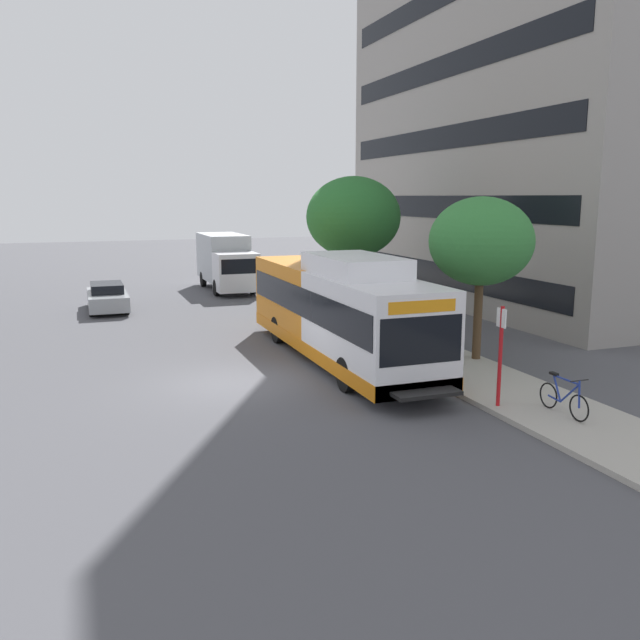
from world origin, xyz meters
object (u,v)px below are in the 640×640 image
(bus_stop_sign_pole, at_px, (500,348))
(bicycle_parked, at_px, (564,398))
(box_truck_background, at_px, (226,261))
(street_tree_near_stop, at_px, (481,242))
(street_tree_mid_block, at_px, (353,217))
(transit_bus, at_px, (338,310))
(parked_car_far_lane, at_px, (107,297))

(bus_stop_sign_pole, xyz_separation_m, bicycle_parked, (1.09, -1.15, -1.09))
(box_truck_background, bearing_deg, street_tree_near_stop, -78.54)
(bicycle_parked, relative_size, street_tree_mid_block, 0.28)
(transit_bus, bearing_deg, street_tree_near_stop, -24.60)
(street_tree_near_stop, distance_m, box_truck_background, 20.63)
(street_tree_near_stop, distance_m, street_tree_mid_block, 9.37)
(bicycle_parked, distance_m, street_tree_near_stop, 6.76)
(bus_stop_sign_pole, bearing_deg, transit_bus, 106.19)
(bicycle_parked, relative_size, street_tree_near_stop, 0.33)
(street_tree_mid_block, bearing_deg, street_tree_near_stop, -86.88)
(street_tree_near_stop, relative_size, parked_car_far_lane, 1.18)
(parked_car_far_lane, relative_size, box_truck_background, 0.64)
(street_tree_near_stop, bearing_deg, parked_car_far_lane, 126.42)
(transit_bus, xyz_separation_m, street_tree_mid_block, (3.68, 7.43, 2.84))
(bus_stop_sign_pole, bearing_deg, street_tree_near_stop, 62.87)
(street_tree_mid_block, distance_m, parked_car_far_lane, 12.54)
(street_tree_mid_block, bearing_deg, bicycle_parked, -92.75)
(transit_bus, height_order, street_tree_near_stop, street_tree_near_stop)
(bus_stop_sign_pole, height_order, box_truck_background, box_truck_background)
(bicycle_parked, distance_m, street_tree_mid_block, 15.56)
(parked_car_far_lane, height_order, box_truck_background, box_truck_background)
(bus_stop_sign_pole, relative_size, bicycle_parked, 1.48)
(street_tree_mid_block, height_order, box_truck_background, street_tree_mid_block)
(parked_car_far_lane, bearing_deg, transit_bus, -62.31)
(transit_bus, xyz_separation_m, bus_stop_sign_pole, (1.87, -6.44, -0.05))
(street_tree_near_stop, height_order, parked_car_far_lane, street_tree_near_stop)
(bus_stop_sign_pole, height_order, parked_car_far_lane, bus_stop_sign_pole)
(bicycle_parked, xyz_separation_m, street_tree_near_stop, (1.23, 5.68, 3.45))
(bus_stop_sign_pole, distance_m, parked_car_far_lane, 21.36)
(bicycle_parked, xyz_separation_m, street_tree_mid_block, (0.72, 15.03, 3.98))
(street_tree_near_stop, xyz_separation_m, box_truck_background, (-4.07, 20.09, -2.27))
(bicycle_parked, distance_m, box_truck_background, 25.96)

